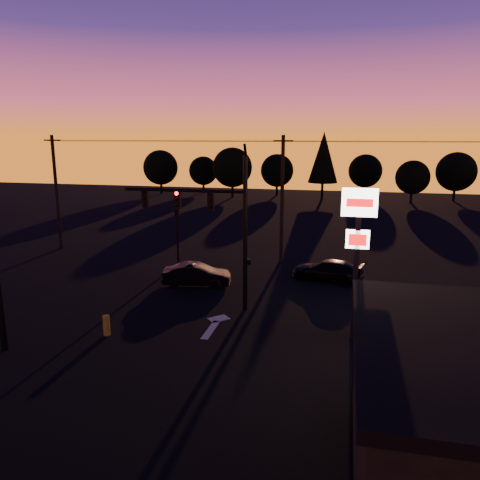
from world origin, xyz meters
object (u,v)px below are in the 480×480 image
object	(u,v)px
bollard	(107,325)
suv_parked	(407,373)
secondary_signal	(177,225)
car_right	(327,270)
traffic_signal_mast	(215,216)
pylon_sign	(358,232)
car_mid	(197,275)

from	to	relation	value
bollard	suv_parked	world-z (taller)	suv_parked
suv_parked	secondary_signal	bearing A→B (deg)	149.37
suv_parked	car_right	bearing A→B (deg)	119.60
traffic_signal_mast	secondary_signal	xyz separation A→B (m)	(-4.90, 7.49, -2.07)
pylon_sign	suv_parked	xyz separation A→B (m)	(1.86, -4.04, -4.25)
bollard	car_right	size ratio (longest dim) A/B	0.21
traffic_signal_mast	suv_parked	distance (m)	11.88
secondary_signal	car_mid	world-z (taller)	secondary_signal
secondary_signal	suv_parked	bearing A→B (deg)	-45.35
secondary_signal	car_mid	bearing A→B (deg)	-56.83
secondary_signal	car_mid	xyz separation A→B (m)	(2.76, -4.23, -2.18)
pylon_sign	bollard	distance (m)	12.04
bollard	car_mid	xyz separation A→B (m)	(1.76, 7.88, 0.21)
pylon_sign	suv_parked	size ratio (longest dim) A/B	1.43
secondary_signal	pylon_sign	world-z (taller)	pylon_sign
bollard	suv_parked	bearing A→B (deg)	-8.49
traffic_signal_mast	car_mid	bearing A→B (deg)	123.22
bollard	car_right	distance (m)	14.31
traffic_signal_mast	secondary_signal	bearing A→B (deg)	123.19
secondary_signal	pylon_sign	size ratio (longest dim) A/B	0.64
pylon_sign	car_mid	world-z (taller)	pylon_sign
secondary_signal	pylon_sign	bearing A→B (deg)	-39.77
car_right	suv_parked	xyz separation A→B (m)	(3.35, -12.62, 0.01)
traffic_signal_mast	pylon_sign	xyz separation A→B (m)	(7.10, -2.49, -0.02)
traffic_signal_mast	bollard	world-z (taller)	traffic_signal_mast
car_mid	suv_parked	xyz separation A→B (m)	(11.09, -9.80, -0.02)
suv_parked	pylon_sign	bearing A→B (deg)	129.42
traffic_signal_mast	suv_parked	size ratio (longest dim) A/B	1.80
suv_parked	car_mid	bearing A→B (deg)	153.27
car_mid	car_right	distance (m)	8.24
pylon_sign	bollard	bearing A→B (deg)	-169.08
secondary_signal	car_mid	distance (m)	5.51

